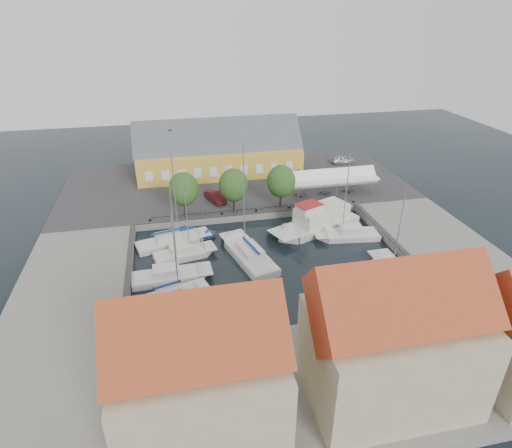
{
  "coord_description": "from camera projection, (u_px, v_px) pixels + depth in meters",
  "views": [
    {
      "loc": [
        -10.59,
        -43.78,
        27.88
      ],
      "look_at": [
        0.0,
        6.0,
        1.5
      ],
      "focal_mm": 30.0,
      "sensor_mm": 36.0,
      "label": 1
    }
  ],
  "objects": [
    {
      "name": "townhouses",
      "position": [
        368.0,
        353.0,
        30.3
      ],
      "size": [
        36.3,
        8.5,
        12.0
      ],
      "color": "#BAB08F",
      "rests_on": "south_bank"
    },
    {
      "name": "east_quay",
      "position": [
        436.0,
        243.0,
        54.91
      ],
      "size": [
        12.0,
        24.0,
        1.0
      ],
      "primitive_type": "cube",
      "color": "slate",
      "rests_on": "ground"
    },
    {
      "name": "car_red",
      "position": [
        215.0,
        197.0,
        64.71
      ],
      "size": [
        3.14,
        4.88,
        1.52
      ],
      "primitive_type": "imported",
      "rotation": [
        0.0,
        0.0,
        0.36
      ],
      "color": "#4F1218",
      "rests_on": "north_quay"
    },
    {
      "name": "east_boat_c",
      "position": [
        396.0,
        274.0,
        48.98
      ],
      "size": [
        3.01,
        9.07,
        11.39
      ],
      "color": "silver",
      "rests_on": "ground"
    },
    {
      "name": "launch_sw",
      "position": [
        179.0,
        335.0,
        40.2
      ],
      "size": [
        4.98,
        2.2,
        0.98
      ],
      "color": "silver",
      "rests_on": "ground"
    },
    {
      "name": "quay_trees",
      "position": [
        233.0,
        185.0,
        60.61
      ],
      "size": [
        18.2,
        4.2,
        6.3
      ],
      "color": "black",
      "rests_on": "north_quay"
    },
    {
      "name": "tent_canopy",
      "position": [
        333.0,
        178.0,
        66.29
      ],
      "size": [
        14.0,
        4.0,
        2.83
      ],
      "color": "white",
      "rests_on": "north_quay"
    },
    {
      "name": "launch_nw",
      "position": [
        196.0,
        234.0,
        57.78
      ],
      "size": [
        5.24,
        4.35,
        0.88
      ],
      "color": "navy",
      "rests_on": "ground"
    },
    {
      "name": "north_quay",
      "position": [
        235.0,
        184.0,
        72.55
      ],
      "size": [
        56.0,
        26.0,
        1.0
      ],
      "primitive_type": "cube",
      "color": "#2D2D30",
      "rests_on": "ground"
    },
    {
      "name": "east_boat_a",
      "position": [
        348.0,
        236.0,
        57.0
      ],
      "size": [
        8.97,
        3.97,
        12.25
      ],
      "color": "silver",
      "rests_on": "ground"
    },
    {
      "name": "car_silver",
      "position": [
        343.0,
        159.0,
        80.19
      ],
      "size": [
        4.48,
        1.98,
        1.5
      ],
      "primitive_type": "imported",
      "rotation": [
        0.0,
        0.0,
        1.62
      ],
      "color": "#B9BCC1",
      "rests_on": "north_quay"
    },
    {
      "name": "center_sailboat",
      "position": [
        249.0,
        256.0,
        52.3
      ],
      "size": [
        5.9,
        11.44,
        14.9
      ],
      "color": "silver",
      "rests_on": "ground"
    },
    {
      "name": "west_boat_b",
      "position": [
        184.0,
        255.0,
        52.68
      ],
      "size": [
        8.0,
        4.11,
        10.61
      ],
      "color": "beige",
      "rests_on": "ground"
    },
    {
      "name": "west_boat_d",
      "position": [
        172.0,
        297.0,
        45.15
      ],
      "size": [
        7.81,
        4.31,
        10.27
      ],
      "color": "silver",
      "rests_on": "ground"
    },
    {
      "name": "west_quay",
      "position": [
        75.0,
        284.0,
        46.78
      ],
      "size": [
        12.0,
        24.0,
        1.0
      ],
      "primitive_type": "cube",
      "color": "slate",
      "rests_on": "ground"
    },
    {
      "name": "warehouse",
      "position": [
        215.0,
        153.0,
        74.92
      ],
      "size": [
        28.56,
        14.0,
        9.55
      ],
      "color": "gold",
      "rests_on": "north_quay"
    },
    {
      "name": "quay_edge_fittings",
      "position": [
        258.0,
        231.0,
        56.45
      ],
      "size": [
        56.0,
        24.72,
        0.4
      ],
      "color": "#383533",
      "rests_on": "north_quay"
    },
    {
      "name": "west_boat_a",
      "position": [
        172.0,
        242.0,
        55.45
      ],
      "size": [
        10.07,
        5.13,
        12.79
      ],
      "color": "silver",
      "rests_on": "ground"
    },
    {
      "name": "south_bank",
      "position": [
        326.0,
        386.0,
        34.34
      ],
      "size": [
        56.0,
        14.0,
        1.0
      ],
      "primitive_type": "cube",
      "color": "slate",
      "rests_on": "ground"
    },
    {
      "name": "west_boat_c",
      "position": [
        170.0,
        277.0,
        48.4
      ],
      "size": [
        9.22,
        3.3,
        12.14
      ],
      "color": "silver",
      "rests_on": "ground"
    },
    {
      "name": "ground",
      "position": [
        266.0,
        257.0,
        52.81
      ],
      "size": [
        140.0,
        140.0,
        0.0
      ],
      "primitive_type": "plane",
      "color": "black",
      "rests_on": "ground"
    },
    {
      "name": "trawler",
      "position": [
        318.0,
        222.0,
        58.94
      ],
      "size": [
        13.9,
        8.86,
        5.0
      ],
      "color": "silver",
      "rests_on": "ground"
    }
  ]
}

